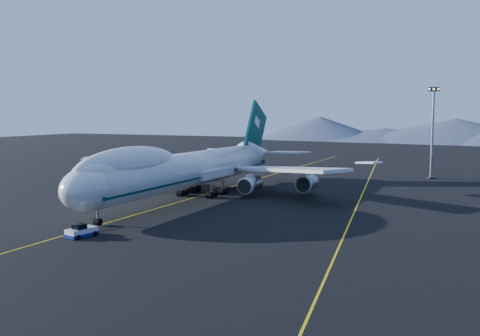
% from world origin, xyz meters
% --- Properties ---
extents(ground, '(500.00, 500.00, 0.00)m').
position_xyz_m(ground, '(0.00, 0.00, 0.00)').
color(ground, black).
rests_on(ground, ground).
extents(taxiway_line_main, '(0.25, 220.00, 0.01)m').
position_xyz_m(taxiway_line_main, '(0.00, 0.00, 0.01)').
color(taxiway_line_main, yellow).
rests_on(taxiway_line_main, ground).
extents(taxiway_line_side, '(28.08, 198.09, 0.01)m').
position_xyz_m(taxiway_line_side, '(30.00, 10.00, 0.01)').
color(taxiway_line_side, yellow).
rests_on(taxiway_line_side, ground).
extents(boeing_747, '(59.62, 72.43, 19.37)m').
position_xyz_m(boeing_747, '(0.00, 0.03, 5.81)').
color(boeing_747, silver).
rests_on(boeing_747, ground).
extents(pushback_tug, '(2.98, 4.46, 1.80)m').
position_xyz_m(pushback_tug, '(2.59, -32.92, 0.57)').
color(pushback_tug, silver).
rests_on(pushback_tug, ground).
extents(floodlight_mast, '(2.79, 2.09, 22.56)m').
position_xyz_m(floodlight_mast, '(38.84, 52.67, 11.43)').
color(floodlight_mast, black).
rests_on(floodlight_mast, ground).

